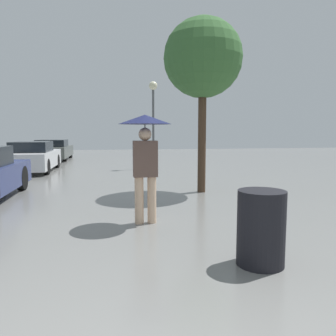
# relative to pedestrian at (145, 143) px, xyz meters

# --- Properties ---
(pedestrian) EXTENTS (0.92, 0.92, 1.91)m
(pedestrian) POSITION_rel_pedestrian_xyz_m (0.00, 0.00, 0.00)
(pedestrian) COLOR beige
(pedestrian) RESTS_ON ground_plane
(parked_car_third) EXTENTS (1.65, 4.04, 1.23)m
(parked_car_third) POSITION_rel_pedestrian_xyz_m (-3.71, 8.57, -0.83)
(parked_car_third) COLOR silver
(parked_car_third) RESTS_ON ground_plane
(parked_car_farthest) EXTENTS (1.85, 4.39, 1.17)m
(parked_car_farthest) POSITION_rel_pedestrian_xyz_m (-3.88, 14.44, -0.85)
(parked_car_farthest) COLOR #4C514C
(parked_car_farthest) RESTS_ON ground_plane
(tree) EXTENTS (2.05, 2.05, 4.55)m
(tree) POSITION_rel_pedestrian_xyz_m (1.82, 2.79, 2.08)
(tree) COLOR #473323
(tree) RESTS_ON ground_plane
(street_lamp) EXTENTS (0.37, 0.37, 3.81)m
(street_lamp) POSITION_rel_pedestrian_xyz_m (1.32, 8.74, 1.42)
(street_lamp) COLOR #515456
(street_lamp) RESTS_ON ground_plane
(trash_bin) EXTENTS (0.57, 0.57, 0.91)m
(trash_bin) POSITION_rel_pedestrian_xyz_m (1.17, -2.07, -0.96)
(trash_bin) COLOR black
(trash_bin) RESTS_ON ground_plane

